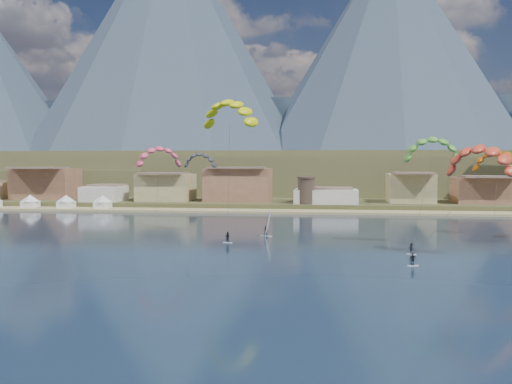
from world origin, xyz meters
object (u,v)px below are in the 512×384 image
(watchtower, at_px, (306,190))
(kitesurfer_green, at_px, (432,146))
(kitesurfer_orange, at_px, (481,156))
(windsurfer, at_px, (267,229))
(kitesurfer_yellow, at_px, (230,110))

(watchtower, relative_size, kitesurfer_green, 0.41)
(kitesurfer_orange, bearing_deg, windsurfer, 149.07)
(watchtower, bearing_deg, kitesurfer_yellow, -101.53)
(watchtower, xyz_separation_m, kitesurfer_orange, (31.03, -84.98, 9.76))
(watchtower, height_order, kitesurfer_yellow, kitesurfer_yellow)
(kitesurfer_yellow, height_order, kitesurfer_orange, kitesurfer_yellow)
(watchtower, bearing_deg, kitesurfer_green, -71.03)
(watchtower, xyz_separation_m, windsurfer, (-5.26, -63.23, -4.86))
(kitesurfer_green, bearing_deg, windsurfer, 160.80)
(kitesurfer_orange, xyz_separation_m, kitesurfer_green, (-5.63, 11.07, 1.75))
(kitesurfer_green, relative_size, windsurfer, 4.44)
(kitesurfer_orange, xyz_separation_m, windsurfer, (-36.29, 21.74, -14.61))
(kitesurfer_green, height_order, windsurfer, kitesurfer_green)
(watchtower, xyz_separation_m, kitesurfer_green, (25.40, -73.91, 11.51))
(kitesurfer_orange, distance_m, kitesurfer_green, 12.54)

